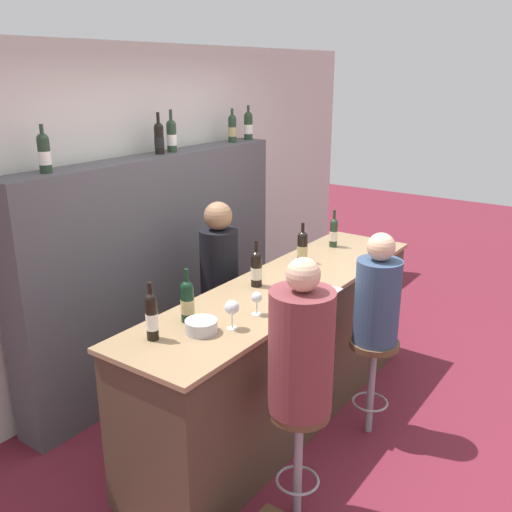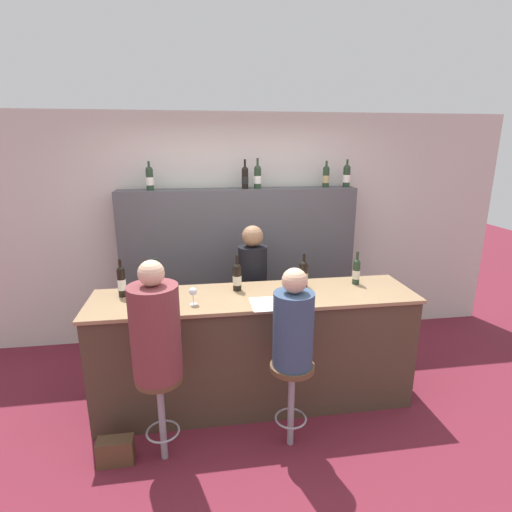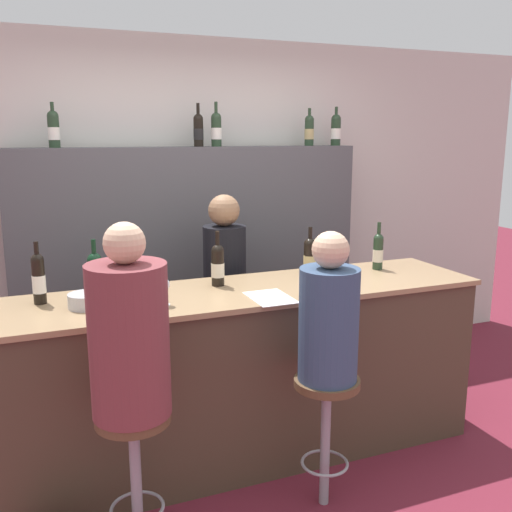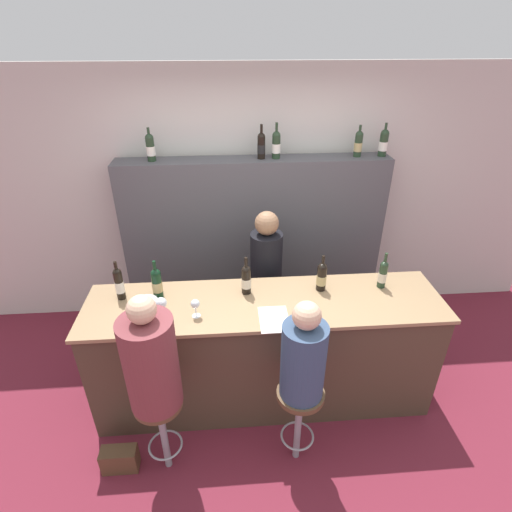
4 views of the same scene
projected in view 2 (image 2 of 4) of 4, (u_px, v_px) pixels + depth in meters
The scene contains 24 objects.
ground_plane at pixel (260, 422), 3.36m from camera, with size 16.00×16.00×0.00m, color maroon.
wall_back at pixel (237, 229), 4.64m from camera, with size 6.40×0.05×2.60m.
bar_counter at pixel (255, 349), 3.52m from camera, with size 2.75×0.68×1.02m.
back_bar_cabinet at pixel (240, 268), 4.54m from camera, with size 2.58×0.28×1.79m.
wine_bottle_counter_0 at pixel (122, 281), 3.32m from camera, with size 0.07×0.07×0.33m.
wine_bottle_counter_1 at pixel (156, 280), 3.36m from camera, with size 0.08×0.08×0.32m.
wine_bottle_counter_2 at pixel (237, 277), 3.46m from camera, with size 0.08×0.08×0.32m.
wine_bottle_counter_3 at pixel (304, 274), 3.55m from camera, with size 0.08×0.08×0.31m.
wine_bottle_counter_4 at pixel (356, 271), 3.62m from camera, with size 0.07×0.07×0.31m.
wine_bottle_backbar_0 at pixel (150, 178), 4.12m from camera, with size 0.08×0.08×0.30m.
wine_bottle_backbar_1 at pixel (245, 177), 4.27m from camera, with size 0.07×0.07×0.31m.
wine_bottle_backbar_2 at pixel (258, 177), 4.29m from camera, with size 0.08×0.08×0.32m.
wine_bottle_backbar_3 at pixel (326, 176), 4.40m from camera, with size 0.07×0.07×0.29m.
wine_bottle_backbar_4 at pixel (347, 176), 4.43m from camera, with size 0.08×0.08×0.30m.
wine_glass_0 at pixel (162, 291), 3.11m from camera, with size 0.08×0.08×0.17m.
wine_glass_1 at pixel (193, 292), 3.15m from camera, with size 0.07×0.07×0.14m.
metal_bowl at pixel (147, 298), 3.22m from camera, with size 0.18×0.18×0.07m.
tasting_menu at pixel (264, 304), 3.18m from camera, with size 0.21×0.30×0.00m.
bar_stool_left at pixel (160, 396), 2.84m from camera, with size 0.33×0.33×0.69m.
guest_seated_left at pixel (155, 328), 2.70m from camera, with size 0.34×0.34×0.84m.
bar_stool_right at pixel (292, 384), 2.98m from camera, with size 0.33×0.33×0.69m.
guest_seated_right at pixel (293, 324), 2.85m from camera, with size 0.29×0.29×0.74m.
bartender at pixel (253, 302), 4.07m from camera, with size 0.29×0.29×1.50m.
handbag at pixel (116, 451), 2.91m from camera, with size 0.26×0.12×0.20m.
Camera 2 is at (-0.47, -2.81, 2.26)m, focal length 28.00 mm.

